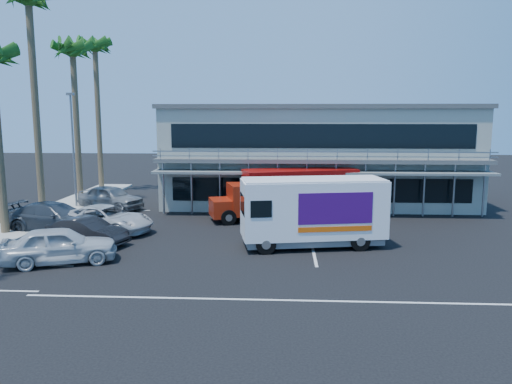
{
  "coord_description": "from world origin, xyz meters",
  "views": [
    {
      "loc": [
        0.45,
        -23.22,
        6.68
      ],
      "look_at": [
        -1.02,
        4.49,
        2.3
      ],
      "focal_mm": 35.0,
      "sensor_mm": 36.0,
      "label": 1
    }
  ],
  "objects_px": {
    "red_truck": "(290,192)",
    "parked_car_b": "(88,231)",
    "parked_car_a": "(60,245)",
    "white_van": "(313,211)"
  },
  "relations": [
    {
      "from": "parked_car_a",
      "to": "parked_car_b",
      "type": "height_order",
      "value": "parked_car_a"
    },
    {
      "from": "parked_car_b",
      "to": "parked_car_a",
      "type": "bearing_deg",
      "value": -162.07
    },
    {
      "from": "red_truck",
      "to": "parked_car_a",
      "type": "bearing_deg",
      "value": -152.65
    },
    {
      "from": "white_van",
      "to": "parked_car_a",
      "type": "relative_size",
      "value": 1.51
    },
    {
      "from": "red_truck",
      "to": "parked_car_a",
      "type": "distance_m",
      "value": 14.72
    },
    {
      "from": "white_van",
      "to": "parked_car_a",
      "type": "height_order",
      "value": "white_van"
    },
    {
      "from": "red_truck",
      "to": "parked_car_b",
      "type": "height_order",
      "value": "red_truck"
    },
    {
      "from": "parked_car_a",
      "to": "parked_car_b",
      "type": "bearing_deg",
      "value": -19.76
    },
    {
      "from": "white_van",
      "to": "red_truck",
      "type": "bearing_deg",
      "value": 88.3
    },
    {
      "from": "white_van",
      "to": "parked_car_b",
      "type": "relative_size",
      "value": 1.74
    }
  ]
}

